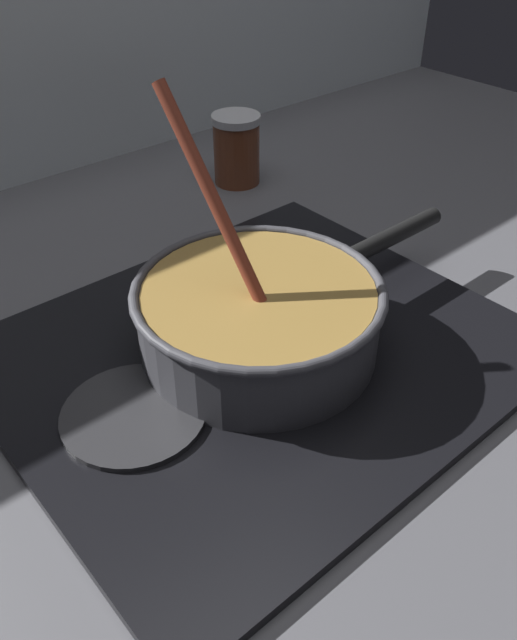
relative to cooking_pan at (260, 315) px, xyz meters
name	(u,v)px	position (x,y,z in m)	size (l,w,h in m)	color
ground	(276,532)	(-0.13, -0.18, -0.08)	(2.40, 1.60, 0.04)	#4C4C51
hob_plate	(259,352)	(0.00, 0.00, -0.05)	(0.56, 0.48, 0.01)	black
burner_ring	(259,345)	(0.00, 0.00, -0.04)	(0.17, 0.17, 0.01)	#592D0C
spare_burner	(134,414)	(-0.16, 0.00, -0.04)	(0.14, 0.14, 0.01)	#262628
cooking_pan	(260,315)	(0.00, 0.00, 0.00)	(0.44, 0.27, 0.28)	#38383D
condiment_jar	(237,149)	(0.27, 0.38, 0.00)	(0.08, 0.08, 0.12)	brown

